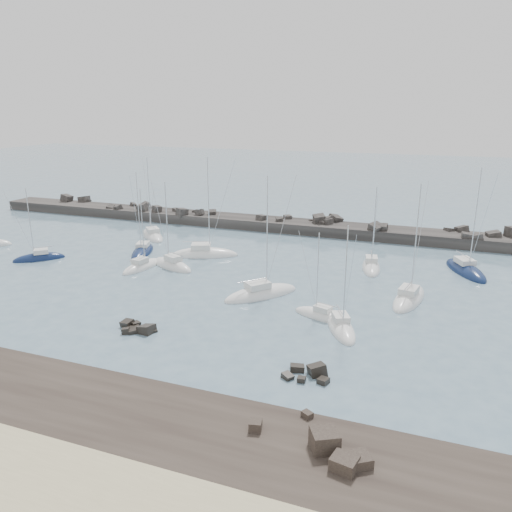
{
  "coord_description": "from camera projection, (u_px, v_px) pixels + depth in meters",
  "views": [
    {
      "loc": [
        22.92,
        -46.75,
        21.66
      ],
      "look_at": [
        1.0,
        12.0,
        2.78
      ],
      "focal_mm": 35.0,
      "sensor_mm": 36.0,
      "label": 1
    }
  ],
  "objects": [
    {
      "name": "sailboat_4",
      "position": [
        204.0,
        255.0,
        75.2
      ],
      "size": [
        10.51,
        6.6,
        15.9
      ],
      "color": "white",
      "rests_on": "ground"
    },
    {
      "name": "breakwater",
      "position": [
        263.0,
        226.0,
        92.36
      ],
      "size": [
        115.0,
        7.4,
        4.88
      ],
      "color": "#292624",
      "rests_on": "ground"
    },
    {
      "name": "sailboat_3",
      "position": [
        142.0,
        267.0,
        69.54
      ],
      "size": [
        3.38,
        7.75,
        11.93
      ],
      "color": "white",
      "rests_on": "ground"
    },
    {
      "name": "sailboat_7",
      "position": [
        261.0,
        295.0,
        59.37
      ],
      "size": [
        8.57,
        9.41,
        15.39
      ],
      "color": "white",
      "rests_on": "ground"
    },
    {
      "name": "ground",
      "position": [
        210.0,
        308.0,
        55.86
      ],
      "size": [
        400.0,
        400.0,
        0.0
      ],
      "primitive_type": "plane",
      "color": "slate",
      "rests_on": "ground"
    },
    {
      "name": "sailboat_2",
      "position": [
        39.0,
        259.0,
        73.35
      ],
      "size": [
        6.73,
        6.56,
        11.5
      ],
      "color": "#101F45",
      "rests_on": "ground"
    },
    {
      "name": "sailboat_6",
      "position": [
        371.0,
        268.0,
        69.24
      ],
      "size": [
        3.79,
        8.14,
        12.53
      ],
      "color": "white",
      "rests_on": "ground"
    },
    {
      "name": "sailboat_1",
      "position": [
        153.0,
        236.0,
        86.12
      ],
      "size": [
        8.54,
        8.54,
        14.53
      ],
      "color": "white",
      "rests_on": "ground"
    },
    {
      "name": "rock_cluster_near",
      "position": [
        139.0,
        330.0,
        50.13
      ],
      "size": [
        4.31,
        2.7,
        1.66
      ],
      "color": "black",
      "rests_on": "ground"
    },
    {
      "name": "sailboat_5",
      "position": [
        172.0,
        266.0,
        69.96
      ],
      "size": [
        8.38,
        5.46,
        12.95
      ],
      "color": "white",
      "rests_on": "ground"
    },
    {
      "name": "sailboat_8",
      "position": [
        465.0,
        271.0,
        67.86
      ],
      "size": [
        6.91,
        10.11,
        15.38
      ],
      "color": "#101F45",
      "rests_on": "ground"
    },
    {
      "name": "sailboat_13",
      "position": [
        341.0,
        328.0,
        50.37
      ],
      "size": [
        5.22,
        7.74,
        11.89
      ],
      "color": "white",
      "rests_on": "ground"
    },
    {
      "name": "rock_cluster_far",
      "position": [
        309.0,
        374.0,
        41.82
      ],
      "size": [
        4.13,
        2.97,
        1.67
      ],
      "color": "black",
      "rests_on": "ground"
    },
    {
      "name": "sailboat_14",
      "position": [
        143.0,
        252.0,
        76.76
      ],
      "size": [
        5.26,
        8.98,
        13.47
      ],
      "color": "#101F45",
      "rests_on": "ground"
    },
    {
      "name": "sailboat_10",
      "position": [
        409.0,
        299.0,
        57.92
      ],
      "size": [
        4.46,
        9.59,
        14.63
      ],
      "color": "white",
      "rests_on": "ground"
    },
    {
      "name": "rock_shelf",
      "position": [
        81.0,
        418.0,
        36.06
      ],
      "size": [
        140.0,
        12.0,
        2.03
      ],
      "color": "black",
      "rests_on": "ground"
    },
    {
      "name": "sailboat_9",
      "position": [
        320.0,
        316.0,
        53.32
      ],
      "size": [
        6.55,
        3.75,
        10.07
      ],
      "color": "white",
      "rests_on": "ground"
    }
  ]
}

